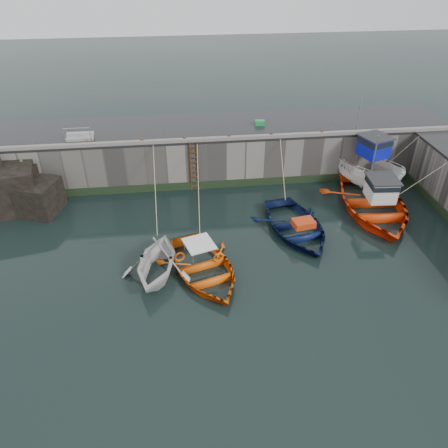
{
  "coord_description": "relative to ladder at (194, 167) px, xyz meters",
  "views": [
    {
      "loc": [
        -3.04,
        -14.42,
        13.61
      ],
      "look_at": [
        -0.85,
        3.97,
        1.2
      ],
      "focal_mm": 35.0,
      "sensor_mm": 36.0,
      "label": 1
    }
  ],
  "objects": [
    {
      "name": "boat_near_white_rope",
      "position": [
        -2.3,
        -2.74,
        -1.59
      ],
      "size": [
        0.04,
        6.22,
        3.1
      ],
      "primitive_type": null,
      "color": "tan",
      "rests_on": "ground"
    },
    {
      "name": "boat_near_navy",
      "position": [
        5.16,
        -5.34,
        -1.59
      ],
      "size": [
        4.9,
        6.24,
        1.17
      ],
      "primitive_type": "imported",
      "rotation": [
        0.0,
        0.0,
        0.16
      ],
      "color": "#09143C",
      "rests_on": "ground"
    },
    {
      "name": "boat_near_white",
      "position": [
        -2.3,
        -8.06,
        -1.59
      ],
      "size": [
        4.4,
        4.85,
        2.21
      ],
      "primitive_type": "imported",
      "rotation": [
        0.0,
        0.0,
        -0.21
      ],
      "color": "silver",
      "rests_on": "ground"
    },
    {
      "name": "kerb_back",
      "position": [
        2.0,
        0.24,
        1.67
      ],
      "size": [
        30.0,
        0.3,
        0.2
      ],
      "primitive_type": "cube",
      "color": "slate",
      "rests_on": "road_back"
    },
    {
      "name": "bollard_d",
      "position": [
        4.8,
        0.34,
        1.71
      ],
      "size": [
        0.18,
        0.18,
        0.28
      ],
      "primitive_type": "cylinder",
      "color": "#3F1E0F",
      "rests_on": "road_back"
    },
    {
      "name": "rock_outcrop",
      "position": [
        -10.92,
        -0.8,
        -0.33
      ],
      "size": [
        5.85,
        4.24,
        3.41
      ],
      "color": "black",
      "rests_on": "ground"
    },
    {
      "name": "boat_far_white",
      "position": [
        10.74,
        -0.46,
        -0.52
      ],
      "size": [
        4.45,
        7.0,
        5.53
      ],
      "rotation": [
        0.0,
        0.0,
        0.33
      ],
      "color": "white",
      "rests_on": "ground"
    },
    {
      "name": "quay_back",
      "position": [
        2.0,
        2.59,
        -0.09
      ],
      "size": [
        30.0,
        5.0,
        3.0
      ],
      "primitive_type": "cube",
      "color": "slate",
      "rests_on": "ground"
    },
    {
      "name": "boat_near_navy_rope",
      "position": [
        5.16,
        -1.38,
        -1.59
      ],
      "size": [
        0.04,
        3.91,
        3.1
      ],
      "primitive_type": null,
      "color": "tan",
      "rests_on": "ground"
    },
    {
      "name": "ladder",
      "position": [
        0.0,
        0.0,
        0.0
      ],
      "size": [
        0.51,
        0.08,
        3.2
      ],
      "color": "#3F1E0F",
      "rests_on": "ground"
    },
    {
      "name": "railing",
      "position": [
        -6.75,
        1.33,
        1.77
      ],
      "size": [
        1.6,
        1.05,
        1.0
      ],
      "color": "#A5A8AD",
      "rests_on": "road_back"
    },
    {
      "name": "boat_near_blue",
      "position": [
        -0.1,
        -8.27,
        -1.59
      ],
      "size": [
        5.4,
        6.44,
        1.14
      ],
      "primitive_type": "imported",
      "rotation": [
        0.0,
        0.0,
        0.3
      ],
      "color": "#DE550B",
      "rests_on": "ground"
    },
    {
      "name": "bollard_a",
      "position": [
        -3.0,
        0.34,
        1.71
      ],
      "size": [
        0.18,
        0.18,
        0.28
      ],
      "primitive_type": "cylinder",
      "color": "#3F1E0F",
      "rests_on": "road_back"
    },
    {
      "name": "road_back",
      "position": [
        2.0,
        2.59,
        1.49
      ],
      "size": [
        30.0,
        5.0,
        0.16
      ],
      "primitive_type": "cube",
      "color": "black",
      "rests_on": "quay_back"
    },
    {
      "name": "fish_crate",
      "position": [
        4.5,
        2.42,
        1.72
      ],
      "size": [
        0.63,
        0.44,
        0.31
      ],
      "primitive_type": "cube",
      "rotation": [
        0.0,
        0.0,
        -0.07
      ],
      "color": "#198B3E",
      "rests_on": "road_back"
    },
    {
      "name": "ground",
      "position": [
        2.0,
        -9.91,
        -1.59
      ],
      "size": [
        120.0,
        120.0,
        0.0
      ],
      "primitive_type": "plane",
      "color": "black",
      "rests_on": "ground"
    },
    {
      "name": "boat_near_blue_rope",
      "position": [
        -0.1,
        -2.84,
        -1.59
      ],
      "size": [
        0.04,
        6.41,
        3.1
      ],
      "primitive_type": null,
      "color": "tan",
      "rests_on": "ground"
    },
    {
      "name": "algae_back",
      "position": [
        2.0,
        0.05,
        -1.34
      ],
      "size": [
        30.0,
        0.08,
        0.5
      ],
      "primitive_type": "cube",
      "color": "black",
      "rests_on": "ground"
    },
    {
      "name": "boat_far_orange",
      "position": [
        10.14,
        -3.82,
        -1.09
      ],
      "size": [
        5.85,
        7.81,
        4.54
      ],
      "rotation": [
        0.0,
        0.0,
        -0.08
      ],
      "color": "#EB3C0C",
      "rests_on": "ground"
    },
    {
      "name": "bollard_c",
      "position": [
        2.2,
        0.34,
        1.71
      ],
      "size": [
        0.18,
        0.18,
        0.28
      ],
      "primitive_type": "cylinder",
      "color": "#3F1E0F",
      "rests_on": "road_back"
    },
    {
      "name": "bollard_e",
      "position": [
        8.0,
        0.34,
        1.71
      ],
      "size": [
        0.18,
        0.18,
        0.28
      ],
      "primitive_type": "cylinder",
      "color": "#3F1E0F",
      "rests_on": "road_back"
    },
    {
      "name": "bollard_b",
      "position": [
        -0.5,
        0.34,
        1.71
      ],
      "size": [
        0.18,
        0.18,
        0.28
      ],
      "primitive_type": "cylinder",
      "color": "#3F1E0F",
      "rests_on": "road_back"
    }
  ]
}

